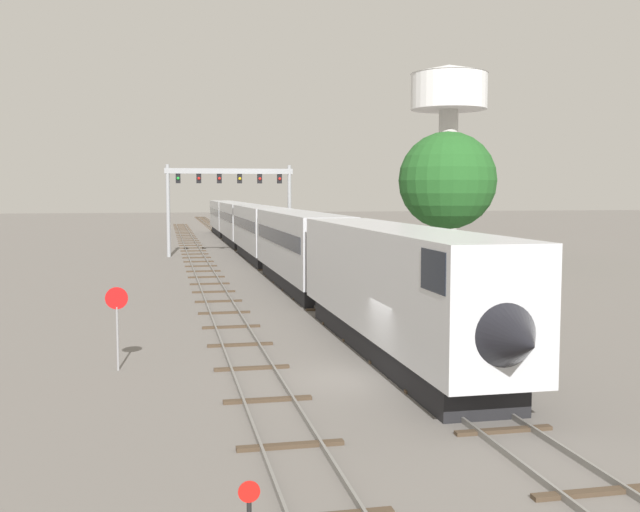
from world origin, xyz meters
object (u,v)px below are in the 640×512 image
water_tower (449,101)px  trackside_tree_left (447,181)px  passenger_train (259,231)px  signal_gantry (230,189)px  stop_sign (117,316)px

water_tower → trackside_tree_left: water_tower is taller
passenger_train → water_tower: bearing=44.8°
water_tower → signal_gantry: bearing=-142.0°
passenger_train → water_tower: water_tower is taller
signal_gantry → water_tower: water_tower is taller
passenger_train → trackside_tree_left: 17.34m
signal_gantry → trackside_tree_left: trackside_tree_left is taller
stop_sign → trackside_tree_left: (26.24, 36.38, 5.22)m
passenger_train → water_tower: size_ratio=4.30×
passenger_train → signal_gantry: (-2.25, 4.50, 3.76)m
passenger_train → water_tower: 44.39m
water_tower → trackside_tree_left: 37.60m
signal_gantry → stop_sign: 45.88m
passenger_train → signal_gantry: bearing=116.6°
signal_gantry → trackside_tree_left: 20.41m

